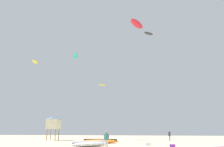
% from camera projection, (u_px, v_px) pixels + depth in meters
% --- Properties ---
extents(person_foreground, '(0.52, 0.37, 1.64)m').
position_uv_depth(person_foreground, '(106.00, 138.00, 21.27)').
color(person_foreground, silver).
rests_on(person_foreground, ground).
extents(person_midground, '(0.36, 0.52, 1.59)m').
position_uv_depth(person_midground, '(169.00, 135.00, 36.33)').
color(person_midground, teal).
rests_on(person_midground, ground).
extents(kite_grounded_mid, '(4.36, 4.72, 0.62)m').
position_uv_depth(kite_grounded_mid, '(89.00, 144.00, 23.86)').
color(kite_grounded_mid, white).
rests_on(kite_grounded_mid, ground).
extents(kite_grounded_far, '(4.99, 1.47, 0.58)m').
position_uv_depth(kite_grounded_far, '(100.00, 141.00, 29.40)').
color(kite_grounded_far, orange).
rests_on(kite_grounded_far, ground).
extents(lifeguard_tower, '(2.30, 2.30, 4.15)m').
position_uv_depth(lifeguard_tower, '(54.00, 122.00, 38.17)').
color(lifeguard_tower, '#8C704C').
rests_on(lifeguard_tower, ground).
extents(cooler_box, '(0.56, 0.36, 0.32)m').
position_uv_depth(cooler_box, '(172.00, 146.00, 22.63)').
color(cooler_box, purple).
rests_on(cooler_box, ground).
extents(gear_bag, '(0.56, 0.36, 0.32)m').
position_uv_depth(gear_bag, '(148.00, 144.00, 25.04)').
color(gear_bag, white).
rests_on(gear_bag, ground).
extents(kite_aloft_0, '(3.08, 4.41, 1.10)m').
position_uv_depth(kite_aloft_0, '(137.00, 24.00, 42.27)').
color(kite_aloft_0, red).
extents(kite_aloft_2, '(2.11, 3.48, 0.56)m').
position_uv_depth(kite_aloft_2, '(76.00, 56.00, 46.47)').
color(kite_aloft_2, '#19B29E').
extents(kite_aloft_3, '(2.47, 2.31, 0.51)m').
position_uv_depth(kite_aloft_3, '(149.00, 33.00, 50.39)').
color(kite_aloft_3, '#2D2D33').
extents(kite_aloft_4, '(2.22, 2.27, 0.27)m').
position_uv_depth(kite_aloft_4, '(102.00, 85.00, 59.08)').
color(kite_aloft_4, yellow).
extents(kite_aloft_5, '(0.88, 2.27, 0.36)m').
position_uv_depth(kite_aloft_5, '(35.00, 62.00, 41.05)').
color(kite_aloft_5, yellow).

